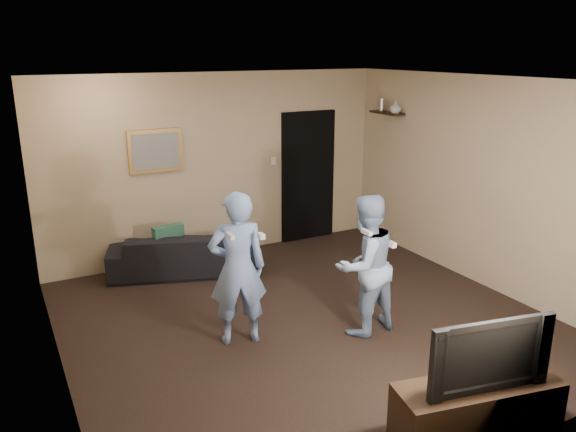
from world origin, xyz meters
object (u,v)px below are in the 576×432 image
television (483,350)px  wii_player_right (365,265)px  wii_player_left (238,269)px  tv_console (476,410)px  sofa (184,252)px

television → wii_player_right: bearing=93.8°
wii_player_left → tv_console: bearing=-66.3°
sofa → wii_player_left: wii_player_left is taller
sofa → wii_player_right: wii_player_right is taller
sofa → television: (0.90, -4.32, 0.48)m
sofa → wii_player_right: bearing=133.5°
wii_player_right → tv_console: bearing=-97.8°
sofa → wii_player_left: (-0.09, -2.06, 0.51)m
tv_console → wii_player_right: size_ratio=0.86×
sofa → tv_console: size_ratio=1.51×
sofa → tv_console: (0.90, -4.32, -0.03)m
sofa → wii_player_right: size_ratio=1.30×
television → wii_player_right: size_ratio=0.66×
wii_player_left → sofa: bearing=87.5°
sofa → wii_player_right: 2.78m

